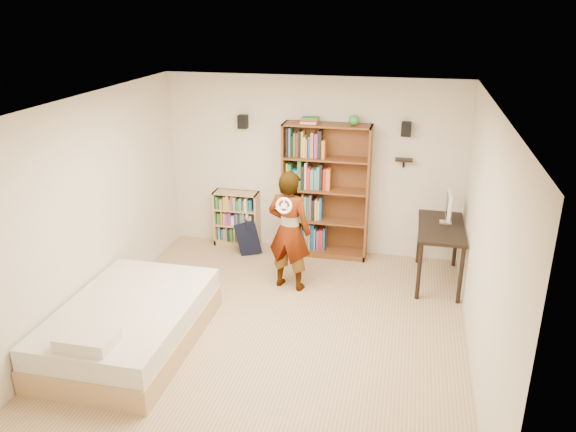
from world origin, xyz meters
name	(u,v)px	position (x,y,z in m)	size (l,w,h in m)	color
ground	(273,331)	(0.00, 0.00, 0.00)	(4.50, 5.00, 0.01)	tan
room_shell	(272,191)	(0.00, 0.00, 1.76)	(4.52, 5.02, 2.71)	beige
crown_molding	(271,107)	(0.00, 0.00, 2.67)	(4.50, 5.00, 0.06)	silver
speaker_left	(243,122)	(-1.05, 2.40, 2.00)	(0.14, 0.12, 0.20)	black
speaker_right	(406,129)	(1.35, 2.40, 2.00)	(0.14, 0.12, 0.20)	black
wall_shelf	(404,160)	(1.35, 2.41, 1.55)	(0.25, 0.16, 0.03)	black
tall_bookshelf	(326,192)	(0.24, 2.31, 1.02)	(1.29, 0.38, 2.04)	brown
low_bookshelf	(237,219)	(-1.19, 2.37, 0.44)	(0.71, 0.27, 0.89)	tan
computer_desk	(439,254)	(1.92, 1.74, 0.42)	(0.61, 1.22, 0.83)	black
imac	(447,208)	(1.98, 1.89, 1.06)	(0.09, 0.44, 0.44)	white
daybed	(130,319)	(-1.52, -0.61, 0.32)	(1.42, 2.18, 0.64)	silver
person	(289,231)	(-0.06, 1.14, 0.83)	(0.61, 0.40, 1.66)	black
wii_wheel	(284,206)	(-0.06, 0.83, 1.29)	(0.21, 0.21, 0.04)	white
navy_bag	(248,238)	(-0.92, 2.08, 0.25)	(0.37, 0.24, 0.50)	black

